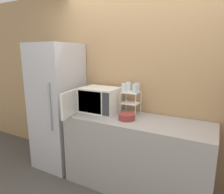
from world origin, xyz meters
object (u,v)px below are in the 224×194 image
Objects in this scene: glass_back_left at (128,86)px; bowl at (127,117)px; microwave at (99,100)px; glass_front_left at (124,88)px; glass_back_right at (137,87)px; refrigerator at (58,106)px; dish_rack at (131,98)px; glass_front_right at (135,89)px.

glass_back_left reaches higher than bowl.
microwave is 6.63× the size of glass_back_left.
glass_back_left is at bearing 86.25° from glass_front_left.
refrigerator is at bearing -169.03° from glass_back_right.
glass_front_left reaches higher than microwave.
dish_rack is at bearing 15.48° from microwave.
glass_back_right reaches higher than microwave.
glass_front_left is 1.10m from refrigerator.
glass_front_left is 0.56× the size of bowl.
glass_front_left is 0.14m from glass_front_right.
dish_rack is 0.17m from glass_back_right.
microwave is 0.44m from dish_rack.
dish_rack is at bearing -44.82° from glass_back_left.
refrigerator is (-0.69, -0.05, -0.17)m from microwave.
glass_front_right reaches higher than bowl.
microwave is at bearing -153.32° from glass_back_left.
dish_rack is at bearing 102.42° from bowl.
refrigerator is at bearing -173.93° from glass_front_left.
glass_back_left is at bearing 177.90° from glass_back_right.
refrigerator is (-1.04, -0.11, -0.35)m from glass_front_left.
dish_rack is at bearing 144.03° from glass_front_right.
refrigerator is at bearing -167.51° from glass_back_left.
bowl is 1.16m from refrigerator.
refrigerator is (-1.05, -0.23, -0.35)m from glass_back_left.
refrigerator reaches higher than glass_back_right.
glass_front_left reaches higher than bowl.
glass_back_right is (0.48, 0.17, 0.19)m from microwave.
glass_back_right reaches higher than bowl.
glass_back_right reaches higher than dish_rack.
dish_rack is 2.63× the size of glass_back_left.
glass_back_left is (-0.06, 0.06, 0.14)m from dish_rack.
refrigerator reaches higher than bowl.
glass_front_left reaches higher than dish_rack.
microwave is 0.50m from bowl.
bowl is at bearing -68.84° from glass_back_left.
dish_rack is 0.30m from bowl.
microwave is 0.55m from glass_back_right.
refrigerator is at bearing 176.83° from bowl.
microwave is at bearing -160.11° from glass_back_right.
glass_back_left is at bearing 139.63° from glass_front_right.
glass_back_left is (-0.14, 0.12, 0.00)m from glass_front_right.
glass_front_left is at bearing -177.83° from glass_front_right.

